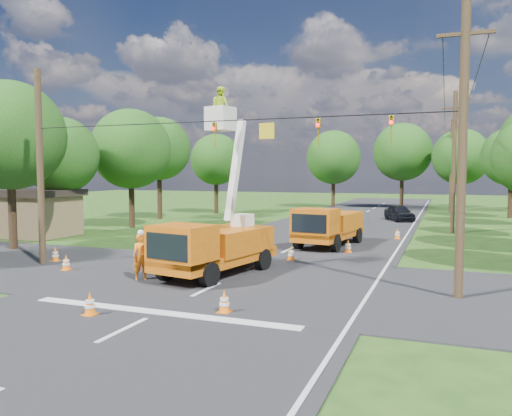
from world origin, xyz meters
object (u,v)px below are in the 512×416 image
at_px(traffic_cone_6, 397,234).
at_px(tree_left_d, 131,149).
at_px(traffic_cone_3, 348,246).
at_px(ground_worker, 141,257).
at_px(traffic_cone_0, 90,304).
at_px(tree_left_e, 159,149).
at_px(tree_right_e, 512,157).
at_px(tree_far_b, 402,152).
at_px(traffic_cone_2, 291,253).
at_px(bucket_truck, 214,237).
at_px(traffic_cone_4, 66,263).
at_px(traffic_cone_1, 224,302).
at_px(pole_left, 40,168).
at_px(tree_left_b, 10,136).
at_px(tree_left_f, 216,160).
at_px(tree_left_c, 60,156).
at_px(pole_right_far, 451,165).
at_px(pole_right_mid, 454,161).
at_px(tree_far_c, 461,157).
at_px(shed, 33,212).
at_px(second_truck, 328,226).
at_px(distant_car, 399,213).
at_px(traffic_cone_5, 55,254).
at_px(pole_right_near, 462,147).
at_px(tree_far_a, 334,157).

xyz_separation_m(traffic_cone_6, tree_left_d, (-20.18, -0.03, 5.77)).
distance_m(traffic_cone_3, traffic_cone_6, 6.94).
bearing_deg(ground_worker, traffic_cone_0, -118.77).
xyz_separation_m(tree_left_e, tree_right_e, (30.60, 13.00, -0.68)).
relative_size(tree_left_e, tree_right_e, 1.09).
bearing_deg(tree_far_b, traffic_cone_2, -92.77).
bearing_deg(traffic_cone_6, bucket_truck, -112.46).
relative_size(traffic_cone_4, tree_right_e, 0.08).
distance_m(traffic_cone_1, pole_left, 12.85).
xyz_separation_m(tree_left_b, tree_left_f, (-0.30, 27.00, -0.62)).
xyz_separation_m(tree_left_c, tree_left_f, (1.70, 21.00, 0.25)).
xyz_separation_m(bucket_truck, ground_worker, (-2.33, -1.82, -0.70)).
xyz_separation_m(traffic_cone_4, tree_left_b, (-7.14, 3.87, 5.95)).
relative_size(ground_worker, traffic_cone_2, 2.64).
distance_m(bucket_truck, pole_right_far, 40.78).
xyz_separation_m(traffic_cone_2, traffic_cone_6, (4.11, 9.99, 0.00)).
bearing_deg(pole_left, traffic_cone_4, -22.09).
relative_size(traffic_cone_6, pole_right_far, 0.07).
bearing_deg(traffic_cone_4, tree_left_e, 112.43).
bearing_deg(pole_right_mid, tree_far_c, 87.40).
height_order(bucket_truck, tree_far_c, tree_far_c).
distance_m(shed, tree_left_b, 7.70).
bearing_deg(tree_left_d, second_truck, -15.84).
relative_size(traffic_cone_1, traffic_cone_4, 1.00).
bearing_deg(traffic_cone_1, tree_left_f, 115.77).
bearing_deg(traffic_cone_0, traffic_cone_1, 24.68).
bearing_deg(traffic_cone_6, traffic_cone_0, -108.28).
bearing_deg(pole_right_far, traffic_cone_3, -99.47).
relative_size(tree_left_d, tree_left_e, 0.98).
bearing_deg(tree_left_c, traffic_cone_3, -1.83).
xyz_separation_m(traffic_cone_2, tree_right_e, (12.73, 29.96, 5.45)).
bearing_deg(tree_left_c, distant_car, 42.40).
bearing_deg(traffic_cone_5, pole_right_near, -2.35).
bearing_deg(traffic_cone_4, shed, 140.18).
bearing_deg(distant_car, tree_left_c, -162.23).
bearing_deg(tree_left_f, ground_worker, -69.68).
height_order(traffic_cone_0, tree_left_c, tree_left_c).
distance_m(traffic_cone_4, tree_left_e, 25.49).
bearing_deg(tree_far_a, pole_left, -95.97).
bearing_deg(pole_right_near, tree_left_e, 138.99).
distance_m(traffic_cone_2, traffic_cone_6, 10.80).
xyz_separation_m(pole_right_far, shed, (-26.50, -32.00, -3.49)).
distance_m(shed, tree_right_e, 41.93).
height_order(bucket_truck, tree_far_b, tree_far_b).
bearing_deg(traffic_cone_5, tree_far_a, 83.99).
height_order(pole_right_near, tree_far_a, pole_right_near).
bearing_deg(tree_left_e, traffic_cone_1, -54.84).
relative_size(ground_worker, tree_far_c, 0.20).
relative_size(traffic_cone_4, tree_far_a, 0.07).
bearing_deg(pole_right_far, traffic_cone_6, -97.58).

